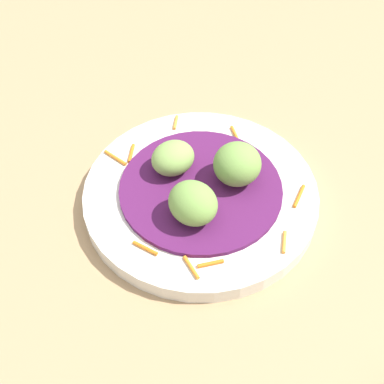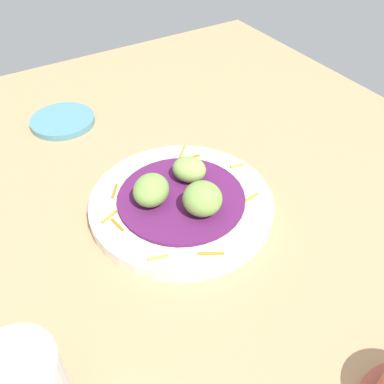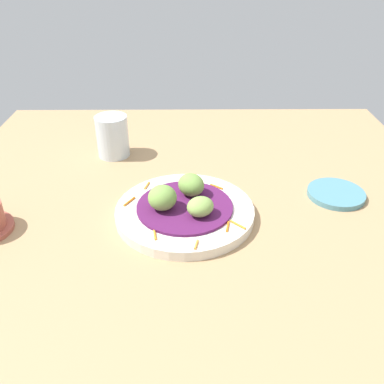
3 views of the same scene
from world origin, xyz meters
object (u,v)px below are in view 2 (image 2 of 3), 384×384
(guac_scoop_center, at_px, (202,199))
(side_plate_small, at_px, (63,121))
(guac_scoop_left, at_px, (151,190))
(guac_scoop_right, at_px, (189,169))
(main_plate, at_px, (181,204))

(guac_scoop_center, xyz_separation_m, side_plate_small, (-0.08, 0.36, -0.04))
(guac_scoop_left, xyz_separation_m, guac_scoop_right, (0.07, 0.02, -0.00))
(guac_scoop_left, height_order, side_plate_small, guac_scoop_left)
(guac_scoop_right, xyz_separation_m, side_plate_small, (-0.10, 0.29, -0.04))
(main_plate, relative_size, guac_scoop_left, 4.82)
(guac_scoop_center, relative_size, guac_scoop_right, 1.06)
(guac_scoop_left, distance_m, guac_scoop_center, 0.07)
(guac_scoop_left, height_order, guac_scoop_right, guac_scoop_left)
(main_plate, bearing_deg, side_plate_small, 102.60)
(guac_scoop_left, bearing_deg, guac_scoop_right, 12.76)
(guac_scoop_center, height_order, side_plate_small, guac_scoop_center)
(main_plate, relative_size, guac_scoop_center, 4.92)
(main_plate, distance_m, guac_scoop_center, 0.06)
(guac_scoop_right, bearing_deg, main_plate, -137.24)
(guac_scoop_center, distance_m, side_plate_small, 0.37)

